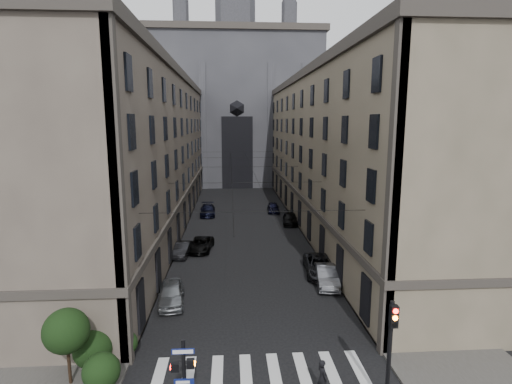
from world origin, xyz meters
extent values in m
cube|color=#383533|center=(-10.50, 36.00, 0.07)|extent=(7.00, 80.00, 0.15)
cube|color=#383533|center=(10.50, 36.00, 0.07)|extent=(7.00, 80.00, 0.15)
cube|color=beige|center=(0.00, 5.00, 0.01)|extent=(11.00, 3.20, 0.01)
cube|color=#51473E|center=(-13.50, 36.00, 9.00)|extent=(13.00, 60.00, 18.00)
cube|color=#38332D|center=(-13.50, 36.00, 18.40)|extent=(13.60, 60.60, 0.90)
cube|color=#38332D|center=(-13.50, 36.00, 4.20)|extent=(13.40, 60.30, 0.50)
cube|color=brown|center=(13.50, 36.00, 9.00)|extent=(13.00, 60.00, 18.00)
cube|color=#38332D|center=(13.50, 36.00, 18.40)|extent=(13.60, 60.60, 0.90)
cube|color=#38332D|center=(13.50, 36.00, 4.20)|extent=(13.40, 60.30, 0.50)
cube|color=#2D2D33|center=(0.00, 75.00, 15.00)|extent=(34.00, 22.00, 30.00)
cube|color=#38332D|center=(0.00, 75.00, 30.50)|extent=(35.00, 23.00, 1.20)
cylinder|color=#2D2D33|center=(0.00, 75.00, 37.00)|extent=(8.40, 8.40, 14.00)
cone|color=#2D2D33|center=(-11.00, 72.00, 36.50)|extent=(3.20, 3.20, 13.00)
cone|color=#2D2D33|center=(11.00, 72.00, 36.50)|extent=(3.20, 3.20, 13.00)
cube|color=black|center=(0.00, 63.95, 7.00)|extent=(6.00, 0.30, 14.00)
cylinder|color=black|center=(-3.50, 1.50, 2.00)|extent=(0.18, 0.18, 4.00)
cube|color=orange|center=(-3.22, 1.50, 2.90)|extent=(0.34, 0.24, 0.38)
cube|color=#FF0C07|center=(-3.88, 1.60, 2.70)|extent=(0.34, 0.24, 0.38)
cube|color=navy|center=(-3.50, 1.37, 3.55)|extent=(0.95, 0.05, 0.24)
cube|color=navy|center=(-3.50, 1.37, 2.15)|extent=(0.85, 0.05, 0.27)
cylinder|color=black|center=(5.60, 2.00, 2.60)|extent=(0.20, 0.20, 5.20)
cube|color=black|center=(5.60, 1.78, 4.60)|extent=(0.34, 0.30, 1.00)
cylinder|color=#FF0C07|center=(5.60, 1.62, 4.92)|extent=(0.22, 0.05, 0.22)
cylinder|color=orange|center=(5.60, 1.62, 4.60)|extent=(0.22, 0.05, 0.22)
cylinder|color=black|center=(5.60, 1.62, 4.28)|extent=(0.22, 0.05, 0.22)
sphere|color=black|center=(-7.80, 4.00, 1.05)|extent=(1.80, 1.80, 1.80)
sphere|color=black|center=(-8.80, 5.80, 1.15)|extent=(2.00, 2.00, 2.00)
sphere|color=black|center=(-7.40, 6.80, 0.85)|extent=(1.40, 1.40, 1.40)
cylinder|color=black|center=(-9.50, 4.50, 1.35)|extent=(0.16, 0.16, 2.40)
sphere|color=black|center=(-9.50, 4.50, 2.95)|extent=(2.20, 2.20, 2.20)
cylinder|color=black|center=(0.00, 10.00, 7.50)|extent=(14.00, 0.03, 0.03)
cylinder|color=black|center=(0.00, 22.00, 7.50)|extent=(14.00, 0.03, 0.03)
cylinder|color=black|center=(0.00, 35.00, 7.50)|extent=(14.00, 0.03, 0.03)
cylinder|color=black|center=(0.00, 48.00, 7.50)|extent=(14.00, 0.03, 0.03)
cylinder|color=black|center=(0.00, 60.00, 7.50)|extent=(14.00, 0.03, 0.03)
cylinder|color=black|center=(-1.30, 36.00, 7.10)|extent=(0.03, 60.00, 0.03)
cylinder|color=black|center=(1.30, 36.00, 7.10)|extent=(0.03, 60.00, 0.03)
imported|color=gray|center=(-5.79, 13.42, 0.76)|extent=(2.26, 4.64, 1.52)
imported|color=black|center=(-6.20, 23.94, 0.65)|extent=(1.85, 4.11, 1.31)
imported|color=black|center=(-4.50, 25.39, 0.65)|extent=(2.68, 4.87, 1.29)
imported|color=black|center=(-4.67, 41.09, 0.74)|extent=(2.24, 5.15, 1.48)
imported|color=slate|center=(6.20, 15.94, 0.77)|extent=(2.17, 4.84, 1.54)
imported|color=black|center=(6.20, 18.27, 0.77)|extent=(3.04, 5.77, 1.55)
imported|color=black|center=(6.20, 35.58, 0.66)|extent=(2.34, 4.74, 1.33)
imported|color=black|center=(4.75, 42.35, 0.70)|extent=(1.83, 4.16, 1.39)
imported|color=black|center=(2.83, 3.00, 0.92)|extent=(0.62, 0.77, 1.83)
camera|label=1|loc=(-1.46, -13.97, 12.96)|focal=28.00mm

